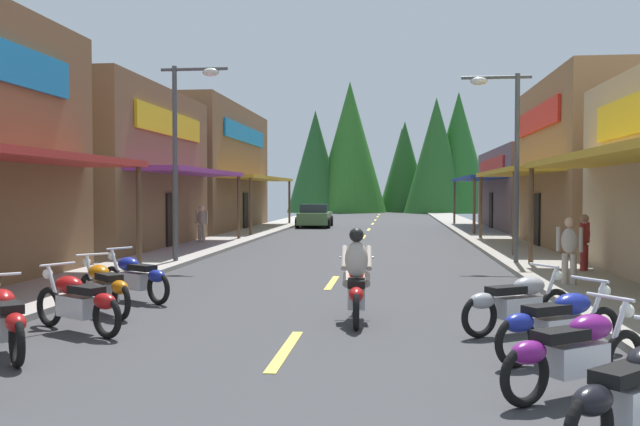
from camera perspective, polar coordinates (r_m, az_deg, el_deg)
ground at (r=29.05m, az=3.38°, el=-2.56°), size 9.15×85.28×0.10m
sidewalk_left at (r=29.88m, az=-7.69°, el=-2.24°), size 2.32×85.28×0.12m
sidewalk_right at (r=29.31m, az=14.66°, el=-2.36°), size 2.32×85.28×0.12m
centerline_dashes at (r=33.37m, az=3.76°, el=-1.90°), size 0.16×62.84×0.01m
storefront_left_middle at (r=27.63m, az=-20.32°, el=3.45°), size 9.84×10.07×6.02m
storefront_left_far at (r=39.50m, az=-12.32°, el=3.62°), size 10.30×13.55×6.87m
storefront_right_far at (r=40.28m, az=20.37°, el=1.84°), size 10.60×12.70×4.52m
streetlamp_left at (r=20.47m, az=-11.27°, el=6.44°), size 1.99×0.30×5.85m
streetlamp_right at (r=20.46m, az=15.34°, el=5.96°), size 1.99×0.30×5.56m
motorcycle_parked_right_0 at (r=6.44m, az=25.01°, el=-13.49°), size 1.61×1.56×1.04m
motorcycle_parked_right_1 at (r=7.77m, az=20.63°, el=-10.78°), size 1.82×1.30×1.04m
motorcycle_parked_right_2 at (r=9.29m, az=19.42°, el=-8.70°), size 1.86×1.24×1.04m
motorcycle_parked_right_3 at (r=10.86m, az=16.21°, el=-7.16°), size 1.87×1.22×1.04m
motorcycle_parked_left_1 at (r=9.95m, az=-24.87°, el=-8.08°), size 1.48×1.68×1.04m
motorcycle_parked_left_2 at (r=11.13m, az=-19.65°, el=-6.97°), size 1.90×1.16×1.04m
motorcycle_parked_left_3 at (r=12.64m, az=-17.66°, el=-5.90°), size 1.61×1.56×1.04m
motorcycle_parked_left_4 at (r=13.95m, az=-15.22°, el=-5.16°), size 1.85×1.24×1.04m
rider_cruising_lead at (r=11.37m, az=3.07°, el=-5.84°), size 0.60×2.14×1.57m
pedestrian_by_shop at (r=28.08m, az=-9.90°, el=-0.73°), size 0.55×0.36×1.62m
pedestrian_waiting at (r=15.93m, az=20.18°, el=-2.79°), size 0.52×0.39×1.60m
pedestrian_strolling at (r=18.81m, az=21.30°, el=-2.15°), size 0.42×0.48×1.58m
parked_car_curbside at (r=41.28m, az=-0.45°, el=-0.24°), size 2.19×4.37×1.40m
treeline_backdrop at (r=71.48m, az=6.26°, el=4.71°), size 21.01×13.10×13.61m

